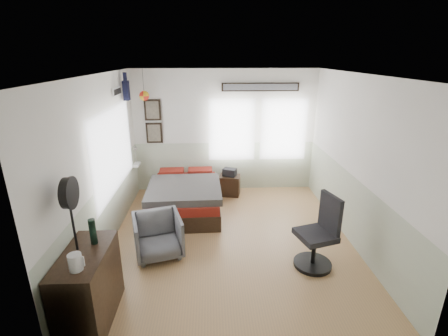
{
  "coord_description": "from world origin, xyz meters",
  "views": [
    {
      "loc": [
        -0.32,
        -4.78,
        2.97
      ],
      "look_at": [
        -0.1,
        0.4,
        1.15
      ],
      "focal_mm": 26.0,
      "sensor_mm": 36.0,
      "label": 1
    }
  ],
  "objects": [
    {
      "name": "black_bag",
      "position": [
        0.09,
        1.88,
        0.53
      ],
      "size": [
        0.33,
        0.28,
        0.17
      ],
      "primitive_type": "cube",
      "rotation": [
        0.0,
        0.0,
        -0.41
      ],
      "color": "black",
      "rests_on": "nightstand"
    },
    {
      "name": "ground_plane",
      "position": [
        0.0,
        0.0,
        -0.01
      ],
      "size": [
        4.0,
        4.5,
        0.01
      ],
      "primitive_type": "cube",
      "color": "#AC8155"
    },
    {
      "name": "kettle",
      "position": [
        -1.7,
        -1.95,
        0.99
      ],
      "size": [
        0.16,
        0.14,
        0.18
      ],
      "rotation": [
        0.0,
        0.0,
        -0.23
      ],
      "color": "silver",
      "rests_on": "dresser"
    },
    {
      "name": "bed",
      "position": [
        -0.84,
        1.15,
        0.29
      ],
      "size": [
        1.42,
        1.93,
        0.6
      ],
      "rotation": [
        0.0,
        0.0,
        0.03
      ],
      "color": "black",
      "rests_on": "ground_plane"
    },
    {
      "name": "bottle",
      "position": [
        -1.68,
        -1.46,
        1.05
      ],
      "size": [
        0.08,
        0.08,
        0.31
      ],
      "primitive_type": "cylinder",
      "color": "black",
      "rests_on": "dresser"
    },
    {
      "name": "task_chair",
      "position": [
        1.23,
        -0.74,
        0.45
      ],
      "size": [
        0.61,
        0.61,
        1.11
      ],
      "rotation": [
        0.0,
        0.0,
        0.29
      ],
      "color": "black",
      "rests_on": "ground_plane"
    },
    {
      "name": "wall_decor",
      "position": [
        -1.1,
        1.96,
        2.1
      ],
      "size": [
        3.55,
        1.32,
        1.44
      ],
      "color": "black",
      "rests_on": "room_shell"
    },
    {
      "name": "armchair",
      "position": [
        -1.15,
        -0.37,
        0.33
      ],
      "size": [
        0.87,
        0.89,
        0.66
      ],
      "primitive_type": "imported",
      "rotation": [
        0.0,
        0.0,
        0.28
      ],
      "color": "#54555D",
      "rests_on": "ground_plane"
    },
    {
      "name": "nightstand",
      "position": [
        0.09,
        1.88,
        0.22
      ],
      "size": [
        0.51,
        0.44,
        0.45
      ],
      "primitive_type": "cube",
      "rotation": [
        0.0,
        0.0,
        -0.19
      ],
      "color": "black",
      "rests_on": "ground_plane"
    },
    {
      "name": "stand_fan",
      "position": [
        -1.82,
        -1.58,
        1.58
      ],
      "size": [
        0.1,
        0.36,
        0.87
      ],
      "rotation": [
        0.0,
        0.0,
        0.03
      ],
      "color": "black",
      "rests_on": "dresser"
    },
    {
      "name": "dresser",
      "position": [
        -1.74,
        -1.66,
        0.45
      ],
      "size": [
        0.48,
        1.0,
        0.9
      ],
      "primitive_type": "cube",
      "color": "black",
      "rests_on": "ground_plane"
    },
    {
      "name": "room_shell",
      "position": [
        -0.08,
        0.19,
        1.61
      ],
      "size": [
        4.02,
        4.52,
        2.71
      ],
      "color": "silver",
      "rests_on": "ground_plane"
    }
  ]
}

